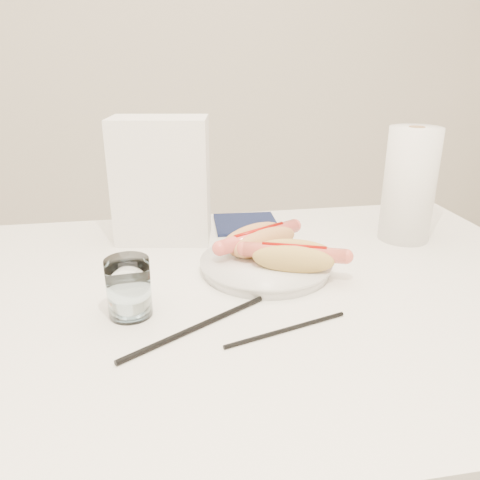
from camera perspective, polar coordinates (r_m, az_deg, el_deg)
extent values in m
cube|color=white|center=(0.80, -1.46, -7.29)|extent=(1.20, 0.80, 0.04)
cylinder|color=silver|center=(1.43, 18.89, -11.86)|extent=(0.04, 0.04, 0.71)
cylinder|color=silver|center=(0.85, 3.08, -3.11)|extent=(0.23, 0.23, 0.02)
ellipsoid|color=#E09959|center=(0.87, 3.03, -0.25)|extent=(0.14, 0.10, 0.05)
ellipsoid|color=#E09959|center=(0.89, 1.60, 0.36)|extent=(0.14, 0.10, 0.05)
ellipsoid|color=#E09959|center=(0.88, 2.29, -0.63)|extent=(0.14, 0.11, 0.03)
cylinder|color=#EF5E54|center=(0.88, 2.31, 0.43)|extent=(0.17, 0.11, 0.03)
cylinder|color=#990A05|center=(0.87, 2.32, 1.14)|extent=(0.10, 0.06, 0.01)
ellipsoid|color=#D8AD54|center=(0.80, 6.31, -2.31)|extent=(0.14, 0.08, 0.05)
ellipsoid|color=#D8AD54|center=(0.83, 6.52, -1.45)|extent=(0.14, 0.08, 0.05)
ellipsoid|color=#D8AD54|center=(0.82, 6.39, -2.57)|extent=(0.13, 0.09, 0.03)
cylinder|color=#E76451|center=(0.81, 6.44, -1.49)|extent=(0.17, 0.09, 0.03)
cylinder|color=#990A05|center=(0.81, 6.47, -0.78)|extent=(0.10, 0.05, 0.01)
cylinder|color=white|center=(0.72, -13.11, -5.55)|extent=(0.06, 0.06, 0.09)
cylinder|color=black|center=(0.68, -5.22, -10.30)|extent=(0.22, 0.14, 0.01)
cylinder|color=black|center=(0.68, 5.57, -10.56)|extent=(0.19, 0.06, 0.01)
cube|color=white|center=(0.98, -9.31, 6.99)|extent=(0.20, 0.13, 0.25)
cube|color=#121A3A|center=(1.08, 0.72, 1.96)|extent=(0.15, 0.15, 0.01)
cylinder|color=white|center=(1.03, 19.52, 6.18)|extent=(0.13, 0.13, 0.23)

